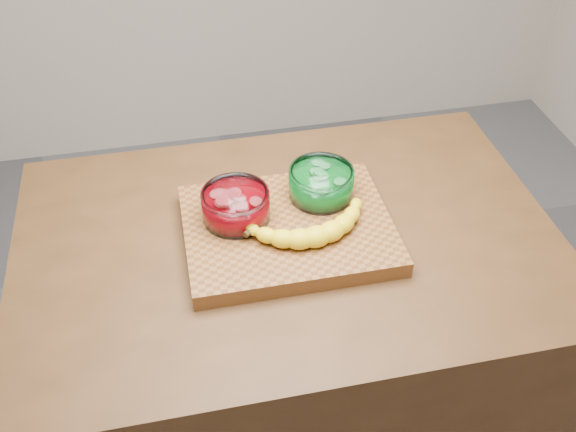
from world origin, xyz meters
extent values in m
cube|color=#472B15|center=(0.00, 0.00, 0.45)|extent=(1.20, 0.80, 0.90)
cube|color=brown|center=(0.00, 0.00, 0.92)|extent=(0.45, 0.35, 0.04)
cylinder|color=white|center=(-0.11, 0.04, 0.97)|extent=(0.15, 0.15, 0.07)
cylinder|color=#AD000A|center=(-0.11, 0.04, 0.96)|extent=(0.13, 0.13, 0.04)
cylinder|color=#DC454C|center=(-0.11, 0.04, 0.99)|extent=(0.12, 0.12, 0.02)
cylinder|color=white|center=(0.09, 0.08, 0.97)|extent=(0.15, 0.15, 0.07)
cylinder|color=#0C8B25|center=(0.09, 0.08, 0.96)|extent=(0.12, 0.12, 0.04)
cylinder|color=#65D770|center=(0.09, 0.08, 0.99)|extent=(0.12, 0.12, 0.02)
camera|label=1|loc=(-0.21, -1.01, 1.87)|focal=40.00mm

